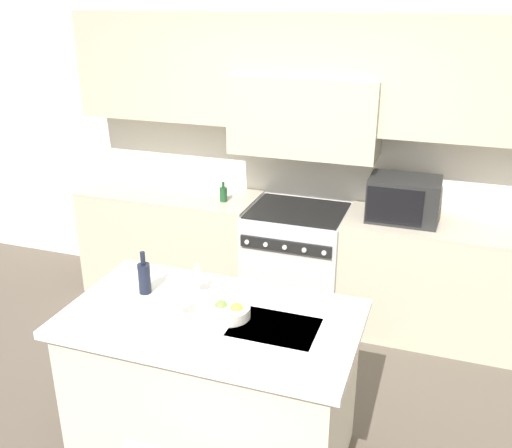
{
  "coord_description": "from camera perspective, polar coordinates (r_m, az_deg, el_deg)",
  "views": [
    {
      "loc": [
        1.08,
        -2.29,
        2.52
      ],
      "look_at": [
        -0.0,
        0.83,
        1.18
      ],
      "focal_mm": 40.0,
      "sensor_mm": 36.0,
      "label": 1
    }
  ],
  "objects": [
    {
      "name": "range_stove",
      "position": [
        4.73,
        4.05,
        -3.81
      ],
      "size": [
        0.78,
        0.7,
        0.93
      ],
      "color": "#B7B7BC",
      "rests_on": "ground_plane"
    },
    {
      "name": "back_cabinetry",
      "position": [
        4.61,
        5.33,
        10.52
      ],
      "size": [
        10.0,
        0.46,
        2.7
      ],
      "color": "silver",
      "rests_on": "ground_plane"
    },
    {
      "name": "wine_bottle",
      "position": [
        3.3,
        -11.1,
        -5.26
      ],
      "size": [
        0.07,
        0.07,
        0.25
      ],
      "color": "black",
      "rests_on": "kitchen_island"
    },
    {
      "name": "back_counter",
      "position": [
        4.75,
        4.12,
        -3.63
      ],
      "size": [
        3.84,
        0.62,
        0.94
      ],
      "color": "#B2AD93",
      "rests_on": "ground_plane"
    },
    {
      "name": "fruit_bowl",
      "position": [
        3.04,
        -2.72,
        -8.67
      ],
      "size": [
        0.23,
        0.23,
        0.09
      ],
      "color": "silver",
      "rests_on": "kitchen_island"
    },
    {
      "name": "kitchen_island",
      "position": [
        3.34,
        -4.25,
        -15.91
      ],
      "size": [
        1.57,
        0.89,
        0.93
      ],
      "color": "beige",
      "rests_on": "ground_plane"
    },
    {
      "name": "wine_glass_near",
      "position": [
        3.0,
        -7.56,
        -7.03
      ],
      "size": [
        0.08,
        0.08,
        0.2
      ],
      "color": "white",
      "rests_on": "kitchen_island"
    },
    {
      "name": "wine_glass_far",
      "position": [
        3.23,
        -5.89,
        -4.77
      ],
      "size": [
        0.08,
        0.08,
        0.2
      ],
      "color": "white",
      "rests_on": "kitchen_island"
    },
    {
      "name": "oil_bottle_on_counter",
      "position": [
        4.67,
        -3.28,
        3.02
      ],
      "size": [
        0.06,
        0.06,
        0.16
      ],
      "color": "#194723",
      "rests_on": "back_counter"
    },
    {
      "name": "microwave",
      "position": [
        4.39,
        14.54,
        2.43
      ],
      "size": [
        0.52,
        0.38,
        0.33
      ],
      "color": "black",
      "rests_on": "back_counter"
    }
  ]
}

